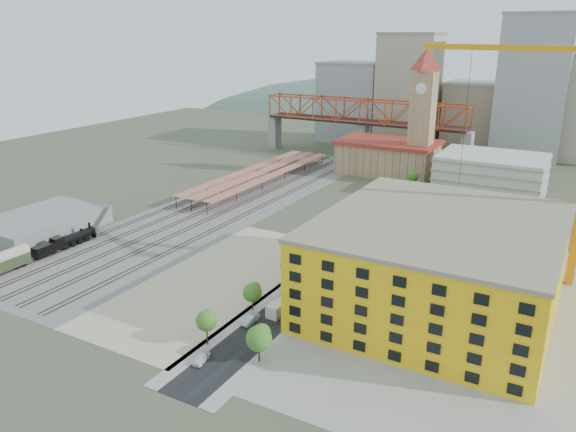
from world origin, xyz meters
The scene contains 31 objects.
ground centered at (0.00, 0.00, 0.00)m, with size 400.00×400.00×0.00m, color #474C38.
ballast_strip centered at (-36.00, 17.50, 0.03)m, with size 36.00×165.00×0.06m, color #605E59.
dirt_lot centered at (-4.00, -31.50, 0.03)m, with size 28.00×67.00×0.06m, color tan.
street_asphalt centered at (16.00, 15.00, 0.03)m, with size 12.00×170.00×0.06m, color black.
sidewalk_west centered at (10.50, 15.00, 0.02)m, with size 3.00×170.00×0.04m, color gray.
sidewalk_east centered at (21.50, 15.00, 0.02)m, with size 3.00×170.00×0.04m, color gray.
construction_pad centered at (45.00, -20.00, 0.03)m, with size 50.00×90.00×0.06m, color gray.
rail_tracks centered at (-37.80, 17.50, 0.15)m, with size 26.56×160.00×0.18m.
platform_canopies centered at (-41.00, 45.00, 3.99)m, with size 16.00×80.00×4.12m.
station_hall centered at (-5.00, 82.00, 6.67)m, with size 38.00×24.00×13.10m.
clock_tower centered at (8.00, 79.99, 28.70)m, with size 12.00×12.00×52.00m.
parking_garage centered at (36.00, 70.00, 7.00)m, with size 34.00×26.00×14.00m, color silver.
truss_bridge centered at (-25.00, 105.00, 18.86)m, with size 94.00×9.60×25.60m.
construction_building centered at (42.00, -20.00, 9.41)m, with size 44.60×50.60×18.80m.
warehouse centered at (-66.00, -30.00, 2.50)m, with size 22.00×32.00×5.00m, color gray.
street_trees centered at (16.00, 5.00, 0.00)m, with size 15.40×124.40×8.00m.
skyline centered at (7.47, 142.31, 22.81)m, with size 133.00×46.00×60.00m.
distant_hills centered at (45.28, 260.00, -79.54)m, with size 647.00×264.00×227.00m.
locomotive centered at (-50.00, -34.66, 1.86)m, with size 2.58×19.91×4.98m.
site_trailer_a centered at (16.00, -36.89, 1.32)m, with size 2.55×9.68×2.65m, color silver.
site_trailer_b centered at (16.00, -27.42, 1.21)m, with size 2.33×8.85×2.42m, color silver.
site_trailer_c centered at (16.00, -21.69, 1.27)m, with size 2.45×9.31×2.55m, color silver.
site_trailer_d centered at (16.00, -7.50, 1.21)m, with size 2.33×8.86×2.42m, color silver.
car_0 centered at (13.00, -60.00, 0.72)m, with size 1.70×4.22×1.44m, color white.
car_1 centered at (13.00, -44.69, 0.77)m, with size 1.63×4.68×1.54m, color #A6A6AB.
car_2 centered at (13.00, 6.46, 0.75)m, with size 2.48×5.37×1.49m, color black.
car_3 centered at (13.00, 16.81, 0.71)m, with size 1.98×4.87×1.41m, color navy.
car_4 centered at (19.00, -39.47, 0.67)m, with size 1.59×3.95×1.35m, color silver.
car_5 centered at (19.00, -28.59, 0.73)m, with size 1.55×4.44×1.46m, color gray.
car_6 centered at (19.00, 20.24, 0.80)m, with size 2.66×5.77×1.60m, color black.
car_7 centered at (19.00, 20.70, 0.74)m, with size 2.08×5.13×1.49m, color navy.
Camera 1 is at (66.42, -124.98, 53.77)m, focal length 35.00 mm.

